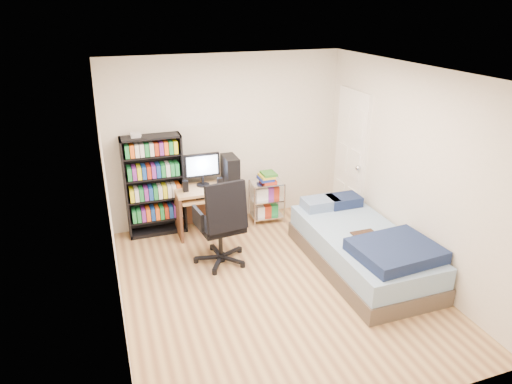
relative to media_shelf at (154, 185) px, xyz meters
name	(u,v)px	position (x,y,z in m)	size (l,w,h in m)	color
room	(276,189)	(1.12, -1.84, 0.50)	(3.58, 4.08, 2.58)	tan
media_shelf	(154,185)	(0.00, 0.00, 0.00)	(0.82, 0.27, 1.53)	black
computer_desk	(213,190)	(0.81, -0.16, -0.12)	(0.93, 0.54, 1.17)	tan
office_chair	(222,237)	(0.67, -1.13, -0.38)	(0.77, 0.77, 1.18)	black
wire_cart	(267,190)	(1.64, -0.16, -0.24)	(0.51, 0.38, 0.79)	silver
bed	(363,249)	(2.31, -1.83, -0.48)	(1.08, 2.16, 0.62)	brown
door	(350,158)	(2.84, -0.49, 0.25)	(0.12, 0.80, 2.00)	white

